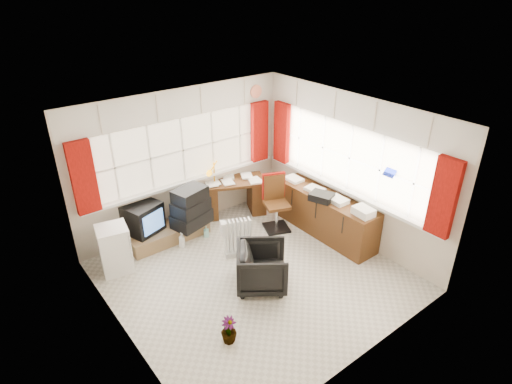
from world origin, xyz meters
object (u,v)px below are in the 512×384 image
Objects in this scene: office_chair at (262,267)px; radiator at (238,241)px; desk_lamp at (214,168)px; tv_bench at (168,233)px; credenza at (325,214)px; crt_tv at (143,218)px; task_chair at (275,200)px; mini_fridge at (115,249)px; desk at (233,195)px.

radiator is at bearing 24.42° from office_chair.
desk_lamp is 1.42m from tv_bench.
crt_tv is at bearing 147.77° from credenza.
task_chair is (0.65, -0.96, -0.46)m from desk_lamp.
tv_bench is (-0.51, 1.95, -0.21)m from office_chair.
office_chair is 0.96× the size of mini_fridge.
credenza is (1.58, -0.43, 0.13)m from radiator.
crt_tv reaches higher than office_chair.
desk_lamp reaches higher than task_chair.
credenza is (0.53, -0.74, -0.15)m from task_chair.
desk is 2.48m from mini_fridge.
crt_tv reaches higher than tv_bench.
office_chair is 0.36× the size of credenza.
desk_lamp is at bearing 11.76° from mini_fridge.
credenza reaches higher than crt_tv.
radiator is at bearing -49.54° from crt_tv.
desk reaches higher than radiator.
task_chair is at bearing -56.10° from desk_lamp.
mini_fridge is (-1.53, 1.69, 0.05)m from office_chair.
radiator is at bearing 164.95° from credenza.
desk is 0.71m from desk_lamp.
tv_bench is at bearing -176.81° from desk.
credenza reaches higher than mini_fridge.
credenza is at bearing -20.87° from mini_fridge.
desk is at bearing 57.90° from radiator.
radiator is 0.95× the size of crt_tv.
office_chair is at bearing -75.27° from tv_bench.
credenza is at bearing -15.05° from radiator.
task_chair is at bearing -23.76° from crt_tv.
desk_lamp is at bearing 124.76° from credenza.
task_chair reaches higher than desk.
office_chair is at bearing -136.48° from task_chair.
desk is at bearing -16.38° from desk_lamp.
tv_bench is at bearing 122.49° from radiator.
radiator is at bearing -57.51° from tv_bench.
mini_fridge reaches higher than office_chair.
credenza is 2.63× the size of mini_fridge.
office_chair is at bearing -114.33° from desk.
mini_fridge is at bearing -148.42° from crt_tv.
task_chair is 0.51× the size of credenza.
credenza is 1.43× the size of tv_bench.
desk_lamp is 0.62× the size of office_chair.
mini_fridge reaches higher than radiator.
desk_lamp is 0.66× the size of crt_tv.
task_chair is 0.73× the size of tv_bench.
desk is 0.66× the size of credenza.
office_chair is 0.88m from radiator.
credenza is 3.53m from mini_fridge.
radiator is at bearing -163.50° from task_chair.
task_chair is 1.13m from radiator.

